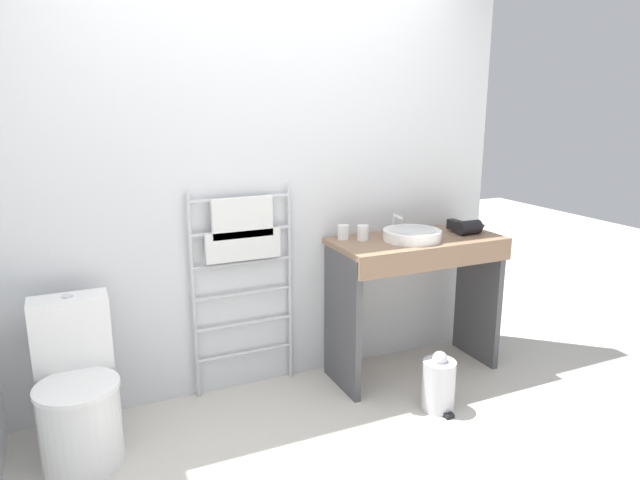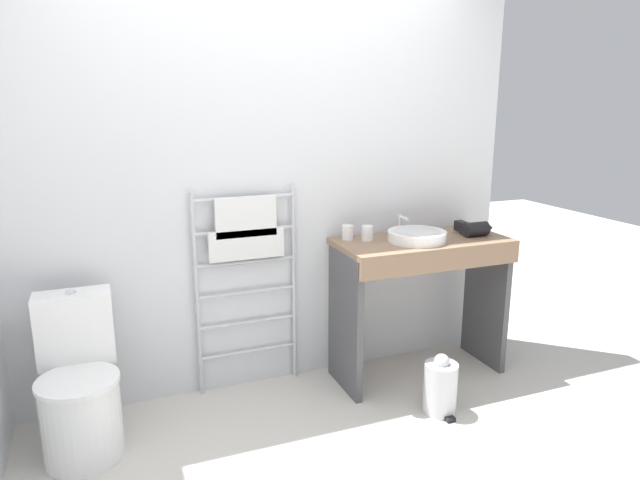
{
  "view_description": "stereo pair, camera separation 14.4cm",
  "coord_description": "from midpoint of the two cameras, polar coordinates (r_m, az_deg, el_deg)",
  "views": [
    {
      "loc": [
        -1.06,
        -1.8,
        1.71
      ],
      "look_at": [
        0.11,
        0.78,
        1.01
      ],
      "focal_mm": 32.0,
      "sensor_mm": 36.0,
      "label": 1
    },
    {
      "loc": [
        -0.93,
        -1.86,
        1.71
      ],
      "look_at": [
        0.11,
        0.78,
        1.01
      ],
      "focal_mm": 32.0,
      "sensor_mm": 36.0,
      "label": 2
    }
  ],
  "objects": [
    {
      "name": "wall_back",
      "position": [
        3.38,
        -7.09,
        6.08
      ],
      "size": [
        3.15,
        0.12,
        2.51
      ],
      "primitive_type": "cube",
      "color": "silver",
      "rests_on": "ground_plane"
    },
    {
      "name": "faucet",
      "position": [
        3.6,
        6.44,
        1.88
      ],
      "size": [
        0.02,
        0.1,
        0.12
      ],
      "color": "silver",
      "rests_on": "vanity_counter"
    },
    {
      "name": "trash_bin",
      "position": [
        3.35,
        10.54,
        -13.96
      ],
      "size": [
        0.19,
        0.22,
        0.35
      ],
      "color": "silver",
      "rests_on": "ground_plane"
    },
    {
      "name": "vanity_counter",
      "position": [
        3.58,
        8.46,
        -4.15
      ],
      "size": [
        1.05,
        0.5,
        0.88
      ],
      "color": "#84664C",
      "rests_on": "ground_plane"
    },
    {
      "name": "hair_dryer",
      "position": [
        3.68,
        13.53,
        1.29
      ],
      "size": [
        0.2,
        0.19,
        0.09
      ],
      "color": "black",
      "rests_on": "vanity_counter"
    },
    {
      "name": "sink_basin",
      "position": [
        3.46,
        8.01,
        0.53
      ],
      "size": [
        0.35,
        0.35,
        0.06
      ],
      "color": "white",
      "rests_on": "vanity_counter"
    },
    {
      "name": "cup_near_wall",
      "position": [
        3.44,
        1.14,
        0.79
      ],
      "size": [
        0.07,
        0.07,
        0.09
      ],
      "color": "white",
      "rests_on": "vanity_counter"
    },
    {
      "name": "toilet",
      "position": [
        3.1,
        -24.33,
        -14.11
      ],
      "size": [
        0.39,
        0.53,
        0.78
      ],
      "color": "white",
      "rests_on": "ground_plane"
    },
    {
      "name": "towel_radiator",
      "position": [
        3.3,
        -8.96,
        -0.95
      ],
      "size": [
        0.61,
        0.06,
        1.21
      ],
      "color": "silver",
      "rests_on": "ground_plane"
    },
    {
      "name": "cup_near_edge",
      "position": [
        3.42,
        3.12,
        0.73
      ],
      "size": [
        0.07,
        0.07,
        0.09
      ],
      "color": "white",
      "rests_on": "vanity_counter"
    }
  ]
}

